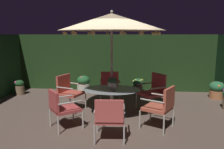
% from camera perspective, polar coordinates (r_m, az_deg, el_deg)
% --- Properties ---
extents(ground_plane, '(8.08, 6.92, 0.02)m').
position_cam_1_polar(ground_plane, '(5.86, -1.95, -11.52)').
color(ground_plane, brown).
extents(hedge_backdrop_rear, '(8.08, 0.30, 2.15)m').
position_cam_1_polar(hedge_backdrop_rear, '(8.81, 0.70, 3.06)').
color(hedge_backdrop_rear, '#1E3717').
rests_on(hedge_backdrop_rear, ground_plane).
extents(patio_dining_table, '(1.49, 1.13, 0.76)m').
position_cam_1_polar(patio_dining_table, '(5.91, -0.07, -5.05)').
color(patio_dining_table, '#B3ADA5').
rests_on(patio_dining_table, ground_plane).
extents(patio_umbrella, '(2.64, 2.64, 2.73)m').
position_cam_1_polar(patio_umbrella, '(5.71, -0.07, 13.06)').
color(patio_umbrella, '#B7B2AB').
rests_on(patio_umbrella, ground_plane).
extents(centerpiece_planter, '(0.25, 0.25, 0.35)m').
position_cam_1_polar(centerpiece_planter, '(5.73, 0.09, -1.96)').
color(centerpiece_planter, beige).
rests_on(centerpiece_planter, patio_dining_table).
extents(patio_chair_north, '(0.82, 0.82, 0.99)m').
position_cam_1_polar(patio_chair_north, '(5.29, 12.37, -7.46)').
color(patio_chair_north, '#B7B4A5').
rests_on(patio_chair_north, ground_plane).
extents(patio_chair_northeast, '(0.85, 0.87, 1.03)m').
position_cam_1_polar(patio_chair_northeast, '(6.65, 10.54, -3.73)').
color(patio_chair_northeast, '#B5B4A3').
rests_on(patio_chair_northeast, ground_plane).
extents(patio_chair_east, '(0.70, 0.65, 0.95)m').
position_cam_1_polar(patio_chair_east, '(7.25, -0.55, -2.69)').
color(patio_chair_east, '#B6B2A7').
rests_on(patio_chair_east, ground_plane).
extents(patio_chair_southeast, '(0.77, 0.80, 1.00)m').
position_cam_1_polar(patio_chair_southeast, '(6.60, -10.95, -3.81)').
color(patio_chair_southeast, '#B7B0A3').
rests_on(patio_chair_southeast, ground_plane).
extents(patio_chair_south, '(0.83, 0.82, 0.91)m').
position_cam_1_polar(patio_chair_south, '(5.33, -12.55, -7.87)').
color(patio_chair_south, '#B9B5AC').
rests_on(patio_chair_south, ground_plane).
extents(patio_chair_southwest, '(0.65, 0.67, 0.91)m').
position_cam_1_polar(patio_chair_southwest, '(4.63, -0.61, -10.43)').
color(patio_chair_southwest, '#B2B0AB').
rests_on(patio_chair_southwest, ground_plane).
extents(potted_plant_back_left, '(0.33, 0.33, 0.53)m').
position_cam_1_polar(potted_plant_back_left, '(8.83, -22.28, -2.94)').
color(potted_plant_back_left, '#80674C').
rests_on(potted_plant_back_left, ground_plane).
extents(potted_plant_right_near, '(0.50, 0.50, 0.58)m').
position_cam_1_polar(potted_plant_right_near, '(8.47, 24.86, -3.45)').
color(potted_plant_right_near, '#AA673F').
rests_on(potted_plant_right_near, ground_plane).
extents(potted_plant_back_right, '(0.39, 0.39, 0.56)m').
position_cam_1_polar(potted_plant_back_right, '(8.40, 6.54, -2.75)').
color(potted_plant_back_right, '#7C6653').
rests_on(potted_plant_back_right, ground_plane).
extents(potted_plant_front_corner, '(0.49, 0.49, 0.64)m').
position_cam_1_polar(potted_plant_front_corner, '(8.53, -7.17, -2.39)').
color(potted_plant_front_corner, beige).
rests_on(potted_plant_front_corner, ground_plane).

